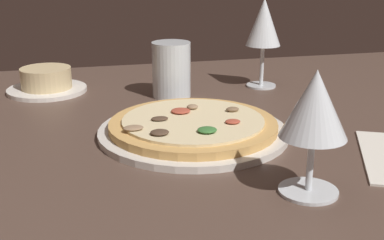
% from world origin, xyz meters
% --- Properties ---
extents(dining_table, '(1.50, 1.10, 0.04)m').
position_xyz_m(dining_table, '(0.00, 0.00, 0.02)').
color(dining_table, brown).
rests_on(dining_table, ground).
extents(pizza_main, '(0.29, 0.29, 0.03)m').
position_xyz_m(pizza_main, '(0.01, 0.03, 0.05)').
color(pizza_main, silver).
rests_on(pizza_main, dining_table).
extents(ramekin_on_saucer, '(0.15, 0.15, 0.05)m').
position_xyz_m(ramekin_on_saucer, '(-0.21, 0.34, 0.06)').
color(ramekin_on_saucer, silver).
rests_on(ramekin_on_saucer, dining_table).
extents(wine_glass_far, '(0.07, 0.07, 0.18)m').
position_xyz_m(wine_glass_far, '(0.22, 0.28, 0.17)').
color(wine_glass_far, silver).
rests_on(wine_glass_far, dining_table).
extents(wine_glass_near, '(0.08, 0.08, 0.15)m').
position_xyz_m(wine_glass_near, '(0.10, -0.19, 0.14)').
color(wine_glass_near, silver).
rests_on(wine_glass_near, dining_table).
extents(water_glass, '(0.07, 0.07, 0.10)m').
position_xyz_m(water_glass, '(0.02, 0.25, 0.09)').
color(water_glass, silver).
rests_on(water_glass, dining_table).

